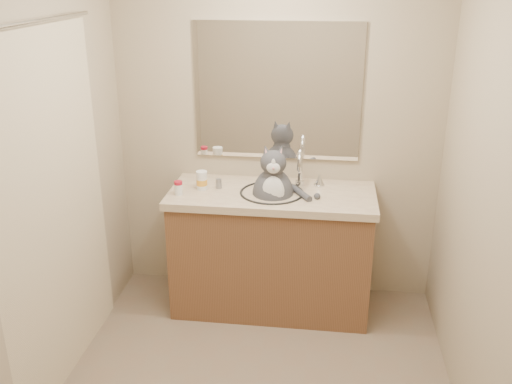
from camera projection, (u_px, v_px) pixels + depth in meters
The scene contains 8 objects.
room at pixel (252, 196), 2.68m from camera, with size 2.22×2.52×2.42m.
vanity at pixel (272, 248), 3.85m from camera, with size 1.34×0.59×1.12m.
mirror at pixel (277, 92), 3.73m from camera, with size 1.10×0.02×0.90m, color white.
shower_curtain at pixel (55, 210), 2.97m from camera, with size 0.02×1.30×1.93m.
cat at pixel (273, 192), 3.67m from camera, with size 0.41×0.32×0.54m.
pill_bottle_redcap at pixel (178, 188), 3.64m from camera, with size 0.07×0.07×0.09m.
pill_bottle_orange at pixel (202, 181), 3.73m from camera, with size 0.09×0.09×0.12m.
grey_canister at pixel (219, 184), 3.76m from camera, with size 0.05×0.05×0.06m.
Camera 1 is at (0.34, -2.47, 2.19)m, focal length 40.00 mm.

